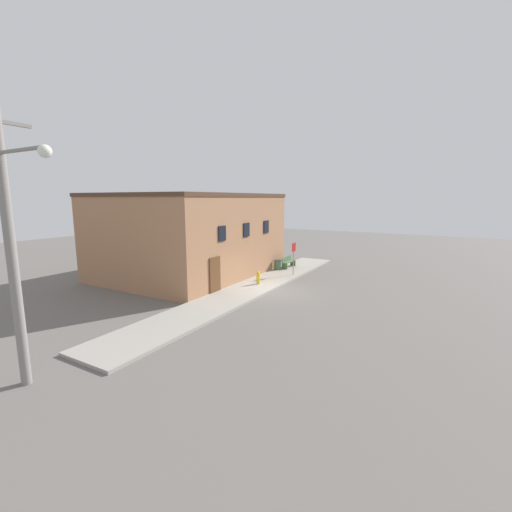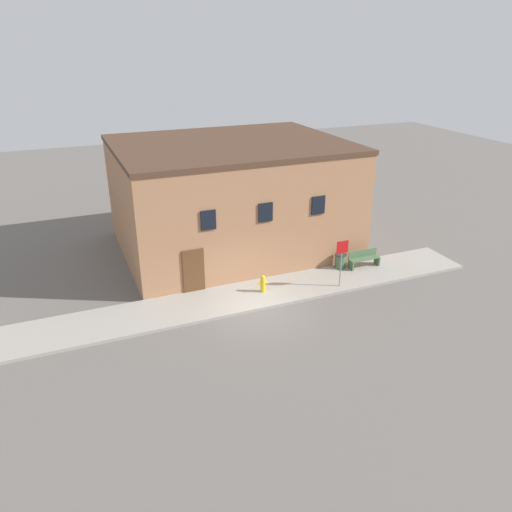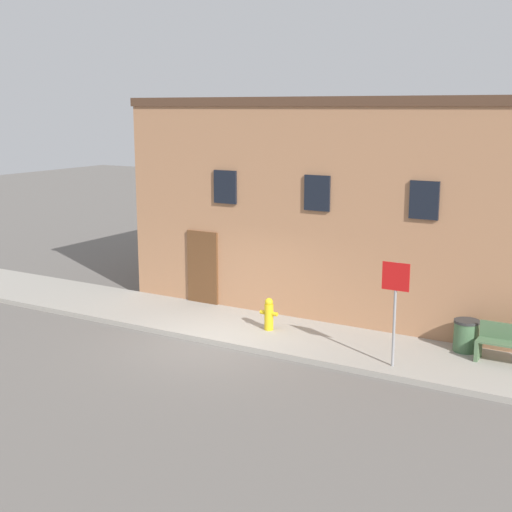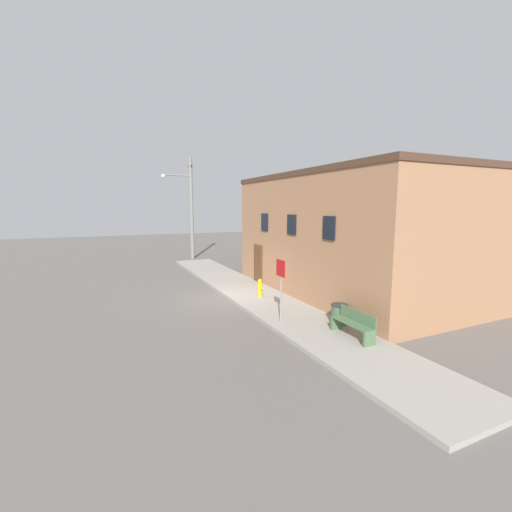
{
  "view_description": "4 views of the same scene",
  "coord_description": "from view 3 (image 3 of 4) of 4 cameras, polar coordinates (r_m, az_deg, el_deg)",
  "views": [
    {
      "loc": [
        -17.76,
        -9.06,
        5.54
      ],
      "look_at": [
        0.44,
        1.34,
        2.0
      ],
      "focal_mm": 24.0,
      "sensor_mm": 36.0,
      "label": 1
    },
    {
      "loc": [
        -7.3,
        -17.33,
        10.93
      ],
      "look_at": [
        0.44,
        1.34,
        2.0
      ],
      "focal_mm": 35.0,
      "sensor_mm": 36.0,
      "label": 2
    },
    {
      "loc": [
        9.2,
        -13.56,
        5.62
      ],
      "look_at": [
        0.44,
        1.34,
        2.0
      ],
      "focal_mm": 50.0,
      "sensor_mm": 36.0,
      "label": 3
    },
    {
      "loc": [
        14.86,
        -5.37,
        4.3
      ],
      "look_at": [
        0.44,
        1.34,
        2.0
      ],
      "focal_mm": 24.0,
      "sensor_mm": 36.0,
      "label": 4
    }
  ],
  "objects": [
    {
      "name": "stop_sign",
      "position": [
        15.37,
        11.07,
        -3.11
      ],
      "size": [
        0.6,
        0.06,
        2.29
      ],
      "color": "gray",
      "rests_on": "sidewalk"
    },
    {
      "name": "fire_hydrant",
      "position": [
        17.87,
        1.04,
        -4.66
      ],
      "size": [
        0.48,
        0.23,
        0.83
      ],
      "color": "gold",
      "rests_on": "sidewalk"
    },
    {
      "name": "ground_plane",
      "position": [
        17.32,
        -3.53,
        -7.13
      ],
      "size": [
        80.0,
        80.0,
        0.0
      ],
      "primitive_type": "plane",
      "color": "#66605B"
    },
    {
      "name": "sidewalk",
      "position": [
        18.37,
        -1.18,
        -5.77
      ],
      "size": [
        22.72,
        2.68,
        0.14
      ],
      "color": "#9E998E",
      "rests_on": "ground"
    },
    {
      "name": "brick_building",
      "position": [
        22.49,
        10.14,
        4.8
      ],
      "size": [
        11.93,
        9.53,
        5.88
      ],
      "color": "#A87551",
      "rests_on": "ground"
    },
    {
      "name": "trash_bin",
      "position": [
        17.05,
        16.45,
        -6.12
      ],
      "size": [
        0.58,
        0.58,
        0.74
      ],
      "color": "#426642",
      "rests_on": "sidewalk"
    }
  ]
}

